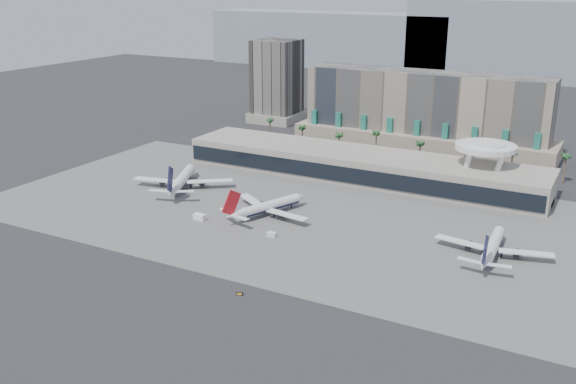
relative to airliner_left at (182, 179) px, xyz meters
The scene contains 14 objects.
ground 85.46m from the airliner_left, 41.96° to the right, with size 900.00×900.00×0.00m, color #232326.
apron_pad 63.64m from the airliner_left, ahead, with size 260.00×130.00×0.06m, color #5B5B59.
mountain_ridge 423.70m from the airliner_left, 77.53° to the left, with size 680.00×60.00×70.00m.
hotel 139.03m from the airliner_left, 57.95° to the left, with size 140.00×30.00×42.00m.
office_tower 147.57m from the airliner_left, 102.44° to the left, with size 30.00×30.00×52.00m.
terminal 82.58m from the airliner_left, 39.74° to the left, with size 170.00×32.50×14.50m.
saucer_structure 133.10m from the airliner_left, 26.44° to the left, with size 26.00×26.00×21.89m.
palm_row 112.87m from the airliner_left, 51.29° to the left, with size 157.80×2.80×13.10m.
airliner_left is the anchor object (origin of this frame).
airliner_centre 51.79m from the airliner_left, 12.68° to the right, with size 38.20×39.42×14.31m.
airliner_right 137.11m from the airliner_left, ahead, with size 39.59×40.79×14.08m.
service_vehicle_a 41.65m from the airliner_left, 43.58° to the right, with size 4.93×2.41×2.41m, color white.
service_vehicle_b 70.00m from the airliner_left, 25.54° to the right, with size 3.34×1.91×1.72m, color silver.
taxiway_sign 106.70m from the airliner_left, 43.75° to the right, with size 2.04×0.92×0.93m.
Camera 1 is at (106.80, -159.56, 89.21)m, focal length 40.00 mm.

